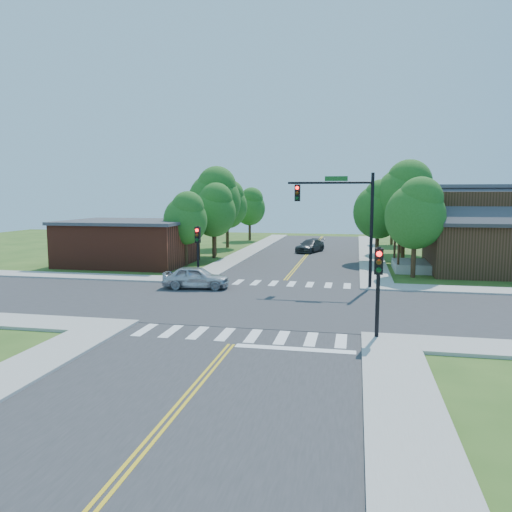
% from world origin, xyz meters
% --- Properties ---
extents(ground, '(100.00, 100.00, 0.00)m').
position_xyz_m(ground, '(0.00, 0.00, 0.00)').
color(ground, '#2D4F18').
rests_on(ground, ground).
extents(road_ns, '(10.00, 90.00, 0.04)m').
position_xyz_m(road_ns, '(0.00, 0.00, 0.02)').
color(road_ns, '#2D2D30').
rests_on(road_ns, ground).
extents(road_ew, '(90.00, 10.00, 0.04)m').
position_xyz_m(road_ew, '(0.00, 0.00, 0.03)').
color(road_ew, '#2D2D30').
rests_on(road_ew, ground).
extents(intersection_patch, '(10.20, 10.20, 0.06)m').
position_xyz_m(intersection_patch, '(0.00, 0.00, 0.00)').
color(intersection_patch, '#2D2D30').
rests_on(intersection_patch, ground).
extents(sidewalk_ne, '(40.00, 40.00, 0.14)m').
position_xyz_m(sidewalk_ne, '(15.82, 15.82, 0.07)').
color(sidewalk_ne, '#9E9B93').
rests_on(sidewalk_ne, ground).
extents(sidewalk_nw, '(40.00, 40.00, 0.14)m').
position_xyz_m(sidewalk_nw, '(-15.82, 15.82, 0.07)').
color(sidewalk_nw, '#9E9B93').
rests_on(sidewalk_nw, ground).
extents(crosswalk_north, '(8.85, 2.00, 0.01)m').
position_xyz_m(crosswalk_north, '(0.00, 6.20, 0.05)').
color(crosswalk_north, white).
rests_on(crosswalk_north, ground).
extents(crosswalk_south, '(8.85, 2.00, 0.01)m').
position_xyz_m(crosswalk_south, '(0.00, -6.20, 0.05)').
color(crosswalk_south, white).
rests_on(crosswalk_south, ground).
extents(centerline, '(0.30, 90.00, 0.01)m').
position_xyz_m(centerline, '(0.00, 0.00, 0.05)').
color(centerline, gold).
rests_on(centerline, ground).
extents(stop_bar, '(4.60, 0.45, 0.09)m').
position_xyz_m(stop_bar, '(2.50, -7.60, 0.00)').
color(stop_bar, white).
rests_on(stop_bar, ground).
extents(signal_mast_ne, '(5.30, 0.42, 7.20)m').
position_xyz_m(signal_mast_ne, '(3.91, 5.59, 4.85)').
color(signal_mast_ne, black).
rests_on(signal_mast_ne, ground).
extents(signal_pole_se, '(0.34, 0.42, 3.80)m').
position_xyz_m(signal_pole_se, '(5.60, -5.62, 2.66)').
color(signal_pole_se, black).
rests_on(signal_pole_se, ground).
extents(signal_pole_nw, '(0.34, 0.42, 3.80)m').
position_xyz_m(signal_pole_nw, '(-5.60, 5.58, 2.66)').
color(signal_pole_nw, black).
rests_on(signal_pole_nw, ground).
extents(house_ne, '(13.05, 8.80, 7.11)m').
position_xyz_m(house_ne, '(15.11, 14.23, 3.33)').
color(house_ne, black).
rests_on(house_ne, ground).
extents(building_nw, '(10.40, 8.40, 3.73)m').
position_xyz_m(building_nw, '(-14.20, 13.20, 1.88)').
color(building_nw, maroon).
rests_on(building_nw, ground).
extents(tree_e_a, '(4.19, 3.98, 7.13)m').
position_xyz_m(tree_e_a, '(8.81, 10.74, 4.67)').
color(tree_e_a, '#382314').
rests_on(tree_e_a, ground).
extents(tree_e_b, '(5.19, 4.93, 8.82)m').
position_xyz_m(tree_e_b, '(8.73, 18.29, 5.78)').
color(tree_e_b, '#382314').
rests_on(tree_e_b, ground).
extents(tree_e_c, '(5.43, 5.15, 9.22)m').
position_xyz_m(tree_e_c, '(9.26, 25.95, 6.05)').
color(tree_e_c, '#382314').
rests_on(tree_e_c, ground).
extents(tree_e_d, '(4.25, 4.04, 7.23)m').
position_xyz_m(tree_e_d, '(8.87, 34.80, 4.74)').
color(tree_e_d, '#382314').
rests_on(tree_e_d, ground).
extents(tree_w_a, '(3.63, 3.45, 6.17)m').
position_xyz_m(tree_w_a, '(-9.10, 13.26, 4.03)').
color(tree_w_a, '#382314').
rests_on(tree_w_a, ground).
extents(tree_w_b, '(5.04, 4.78, 8.56)m').
position_xyz_m(tree_w_b, '(-8.59, 20.18, 5.61)').
color(tree_w_b, '#382314').
rests_on(tree_w_b, ground).
extents(tree_w_c, '(4.42, 4.20, 7.51)m').
position_xyz_m(tree_w_c, '(-9.30, 27.67, 4.92)').
color(tree_w_c, '#382314').
rests_on(tree_w_c, ground).
extents(tree_w_d, '(4.01, 3.81, 6.81)m').
position_xyz_m(tree_w_d, '(-8.73, 36.85, 4.46)').
color(tree_w_d, '#382314').
rests_on(tree_w_d, ground).
extents(tree_house, '(4.24, 4.03, 7.21)m').
position_xyz_m(tree_house, '(6.57, 18.65, 4.72)').
color(tree_house, '#382314').
rests_on(tree_house, ground).
extents(tree_bldg, '(4.11, 3.91, 6.99)m').
position_xyz_m(tree_bldg, '(-8.18, 18.45, 4.58)').
color(tree_bldg, '#382314').
rests_on(tree_bldg, ground).
extents(car_silver, '(2.48, 4.47, 1.41)m').
position_xyz_m(car_silver, '(-5.06, 3.50, 0.71)').
color(car_silver, '#B9BBC0').
rests_on(car_silver, ground).
extents(car_dgrey, '(4.44, 5.47, 1.28)m').
position_xyz_m(car_dgrey, '(0.09, 24.84, 0.64)').
color(car_dgrey, '#323537').
rests_on(car_dgrey, ground).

